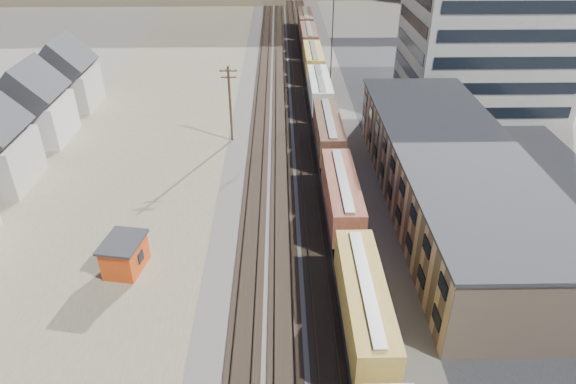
{
  "coord_description": "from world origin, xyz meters",
  "views": [
    {
      "loc": [
        -2.26,
        -19.86,
        28.94
      ],
      "look_at": [
        -1.47,
        23.53,
        3.0
      ],
      "focal_mm": 32.0,
      "sensor_mm": 36.0,
      "label": 1
    }
  ],
  "objects_px": {
    "utility_pole_north": "(230,103)",
    "parked_car_blue": "(453,133)",
    "freight_train": "(324,109)",
    "maintenance_shed": "(125,255)"
  },
  "relations": [
    {
      "from": "utility_pole_north",
      "to": "parked_car_blue",
      "type": "relative_size",
      "value": 1.83
    },
    {
      "from": "freight_train",
      "to": "parked_car_blue",
      "type": "relative_size",
      "value": 21.95
    },
    {
      "from": "freight_train",
      "to": "utility_pole_north",
      "type": "bearing_deg",
      "value": -161.91
    },
    {
      "from": "freight_train",
      "to": "parked_car_blue",
      "type": "xyz_separation_m",
      "value": [
        16.96,
        -3.85,
        -2.04
      ]
    },
    {
      "from": "freight_train",
      "to": "maintenance_shed",
      "type": "distance_m",
      "value": 36.15
    },
    {
      "from": "maintenance_shed",
      "to": "parked_car_blue",
      "type": "xyz_separation_m",
      "value": [
        36.51,
        26.54,
        -0.8
      ]
    },
    {
      "from": "utility_pole_north",
      "to": "parked_car_blue",
      "type": "xyz_separation_m",
      "value": [
        29.26,
        0.17,
        -4.54
      ]
    },
    {
      "from": "freight_train",
      "to": "maintenance_shed",
      "type": "xyz_separation_m",
      "value": [
        -19.54,
        -30.39,
        -1.24
      ]
    },
    {
      "from": "maintenance_shed",
      "to": "parked_car_blue",
      "type": "height_order",
      "value": "maintenance_shed"
    },
    {
      "from": "utility_pole_north",
      "to": "parked_car_blue",
      "type": "height_order",
      "value": "utility_pole_north"
    }
  ]
}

